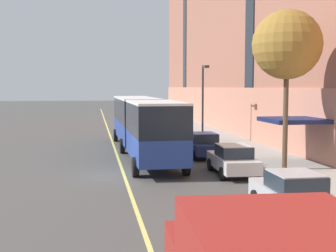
{
  "coord_description": "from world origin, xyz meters",
  "views": [
    {
      "loc": [
        -1.38,
        -23.4,
        4.47
      ],
      "look_at": [
        3.65,
        8.03,
        1.8
      ],
      "focal_mm": 50.0,
      "sensor_mm": 36.0,
      "label": 1
    }
  ],
  "objects": [
    {
      "name": "ground_plane",
      "position": [
        0.0,
        0.0,
        0.0
      ],
      "size": [
        260.0,
        260.0,
        0.0
      ],
      "primitive_type": "plane",
      "color": "#4C4947"
    },
    {
      "name": "sidewalk",
      "position": [
        9.04,
        3.0,
        0.07
      ],
      "size": [
        4.7,
        160.0,
        0.15
      ],
      "primitive_type": "cube",
      "color": "#9E9B93",
      "rests_on": "ground"
    },
    {
      "name": "city_bus",
      "position": [
        1.82,
        7.4,
        2.14
      ],
      "size": [
        3.12,
        18.87,
        3.69
      ],
      "color": "navy",
      "rests_on": "ground"
    },
    {
      "name": "parked_car_navy_0",
      "position": [
        5.51,
        5.49,
        0.78
      ],
      "size": [
        1.94,
        4.52,
        1.56
      ],
      "color": "navy",
      "rests_on": "ground"
    },
    {
      "name": "parked_car_white_1",
      "position": [
        5.59,
        -0.71,
        0.78
      ],
      "size": [
        2.04,
        4.51,
        1.56
      ],
      "color": "silver",
      "rests_on": "ground"
    },
    {
      "name": "parked_car_black_2",
      "position": [
        5.63,
        25.52,
        0.78
      ],
      "size": [
        2.01,
        4.67,
        1.56
      ],
      "color": "black",
      "rests_on": "ground"
    },
    {
      "name": "parked_car_silver_3",
      "position": [
        5.41,
        -8.38,
        0.78
      ],
      "size": [
        2.02,
        4.28,
        1.56
      ],
      "color": "#B7B7BC",
      "rests_on": "ground"
    },
    {
      "name": "parked_car_darkgray_4",
      "position": [
        5.37,
        19.41,
        0.78
      ],
      "size": [
        2.1,
        4.63,
        1.56
      ],
      "color": "#4C4C51",
      "rests_on": "ground"
    },
    {
      "name": "street_tree_mid_block",
      "position": [
        8.5,
        -0.41,
        6.61
      ],
      "size": [
        3.59,
        3.59,
        8.28
      ],
      "color": "brown",
      "rests_on": "sidewalk"
    },
    {
      "name": "street_lamp",
      "position": [
        7.29,
        12.88,
        3.91
      ],
      "size": [
        0.36,
        1.48,
        6.03
      ],
      "color": "#2D2D30",
      "rests_on": "sidewalk"
    },
    {
      "name": "fire_hydrant",
      "position": [
        7.19,
        1.09,
        0.49
      ],
      "size": [
        0.42,
        0.24,
        0.72
      ],
      "color": "red",
      "rests_on": "sidewalk"
    },
    {
      "name": "lane_centerline",
      "position": [
        0.12,
        3.0,
        0.0
      ],
      "size": [
        0.16,
        140.0,
        0.01
      ],
      "primitive_type": "cube",
      "color": "#E0D66B",
      "rests_on": "ground"
    }
  ]
}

